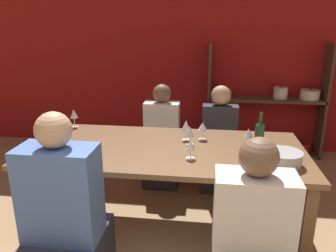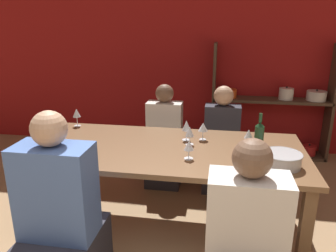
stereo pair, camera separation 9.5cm
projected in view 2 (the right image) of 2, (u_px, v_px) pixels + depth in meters
wall_back_red at (204, 50)px, 4.36m from camera, size 8.80×0.06×2.70m
shelf_unit at (269, 117)px, 4.28m from camera, size 1.49×0.30×1.46m
dining_table at (166, 156)px, 2.68m from camera, size 2.21×1.03×0.73m
mixing_bowl at (282, 159)px, 2.30m from camera, size 0.28×0.28×0.10m
wine_bottle_green at (259, 138)px, 2.47m from camera, size 0.07×0.07×0.33m
wine_glass_red_a at (249, 135)px, 2.59m from camera, size 0.07×0.07×0.16m
wine_glass_red_b at (186, 126)px, 2.78m from camera, size 0.07×0.07×0.18m
wine_glass_empty_a at (190, 132)px, 2.69m from camera, size 0.07×0.07×0.16m
wine_glass_red_c at (77, 113)px, 3.18m from camera, size 0.07×0.07×0.18m
wine_glass_white_a at (65, 147)px, 2.29m from camera, size 0.06×0.06×0.19m
wine_glass_red_d at (189, 146)px, 2.40m from camera, size 0.07×0.07×0.14m
wine_glass_empty_b at (203, 127)px, 2.80m from camera, size 0.08×0.08×0.15m
person_far_a at (221, 151)px, 3.45m from camera, size 0.36×0.45×1.10m
person_near_b at (61, 236)px, 2.01m from camera, size 0.45×0.56×1.24m
person_far_b at (165, 147)px, 3.57m from camera, size 0.37×0.46×1.10m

